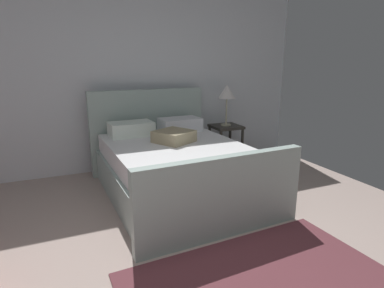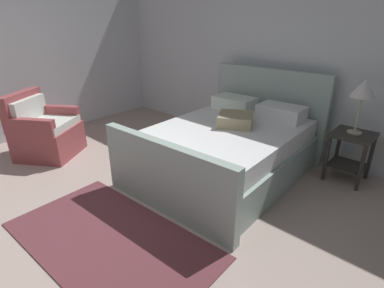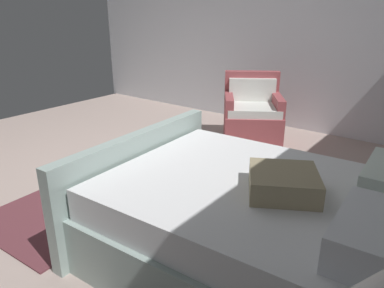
{
  "view_description": "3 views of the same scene",
  "coord_description": "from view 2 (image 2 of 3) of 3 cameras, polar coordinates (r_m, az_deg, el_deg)",
  "views": [
    {
      "loc": [
        -0.84,
        -1.42,
        1.55
      ],
      "look_at": [
        0.4,
        1.49,
        0.72
      ],
      "focal_mm": 29.0,
      "sensor_mm": 36.0,
      "label": 1
    },
    {
      "loc": [
        2.36,
        -0.89,
        1.85
      ],
      "look_at": [
        0.28,
        1.37,
        0.54
      ],
      "focal_mm": 28.19,
      "sensor_mm": 36.0,
      "label": 2
    },
    {
      "loc": [
        2.28,
        2.76,
        1.66
      ],
      "look_at": [
        0.25,
        1.22,
        0.72
      ],
      "focal_mm": 33.89,
      "sensor_mm": 36.0,
      "label": 3
    }
  ],
  "objects": [
    {
      "name": "wall_back",
      "position": [
        4.72,
        13.07,
        16.99
      ],
      "size": [
        5.69,
        0.12,
        2.78
      ],
      "primitive_type": "cube",
      "color": "silver",
      "rests_on": "ground"
    },
    {
      "name": "nightstand_right",
      "position": [
        4.02,
        27.8,
        -0.79
      ],
      "size": [
        0.44,
        0.44,
        0.6
      ],
      "color": "#322F2A",
      "rests_on": "ground"
    },
    {
      "name": "ground_plane",
      "position": [
        3.13,
        -22.03,
        -15.31
      ],
      "size": [
        5.57,
        6.23,
        0.02
      ],
      "primitive_type": "cube",
      "color": "#AF9990"
    },
    {
      "name": "table_lamp_right",
      "position": [
        3.82,
        29.75,
        8.88
      ],
      "size": [
        0.27,
        0.27,
        0.63
      ],
      "color": "#B7B293",
      "rests_on": "nightstand_right"
    },
    {
      "name": "armchair",
      "position": [
        4.71,
        -26.13,
        2.11
      ],
      "size": [
        1.01,
        1.0,
        0.9
      ],
      "color": "#9B4549",
      "rests_on": "ground"
    },
    {
      "name": "bed",
      "position": [
        3.75,
        6.86,
        -0.6
      ],
      "size": [
        1.78,
        2.27,
        1.19
      ],
      "color": "#9AAFA8",
      "rests_on": "ground"
    },
    {
      "name": "area_rug",
      "position": [
        2.91,
        -15.21,
        -17.15
      ],
      "size": [
        2.01,
        1.17,
        0.01
      ],
      "primitive_type": "cube",
      "rotation": [
        0.0,
        0.0,
        0.05
      ],
      "color": "brown",
      "rests_on": "ground"
    }
  ]
}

